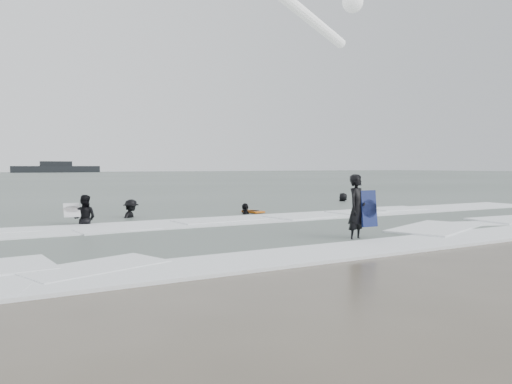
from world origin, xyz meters
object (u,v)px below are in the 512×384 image
surfer_centre (357,241)px  surfer_right_near (245,215)px  surfer_right_far (343,202)px  surfer_wading (85,226)px  vessel_horizon (56,168)px  surfer_breaker (131,219)px

surfer_centre → surfer_right_near: 7.46m
surfer_centre → surfer_right_far: 14.12m
surfer_centre → surfer_wading: size_ratio=1.12×
surfer_centre → vessel_horizon: bearing=65.2°
surfer_centre → surfer_right_near: bearing=64.8°
surfer_breaker → vessel_horizon: 138.47m
vessel_horizon → surfer_breaker: bearing=-96.0°
surfer_breaker → vessel_horizon: size_ratio=0.07×
surfer_wading → vessel_horizon: bearing=-66.7°
surfer_centre → surfer_wading: 8.90m
surfer_wading → surfer_breaker: size_ratio=1.00×
surfer_breaker → surfer_wading: bearing=167.7°
surfer_breaker → surfer_right_far: surfer_right_far is taller
surfer_centre → surfer_right_near: size_ratio=1.08×
vessel_horizon → surfer_right_near: bearing=-94.2°
surfer_right_near → vessel_horizon: vessel_horizon is taller
surfer_breaker → vessel_horizon: vessel_horizon is taller
surfer_right_near → surfer_breaker: bearing=-57.5°
surfer_centre → surfer_breaker: (-3.78, 8.24, 0.00)m
surfer_right_near → surfer_wading: bearing=-41.8°
surfer_breaker → surfer_right_far: size_ratio=0.96×
surfer_right_far → vessel_horizon: size_ratio=0.07×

